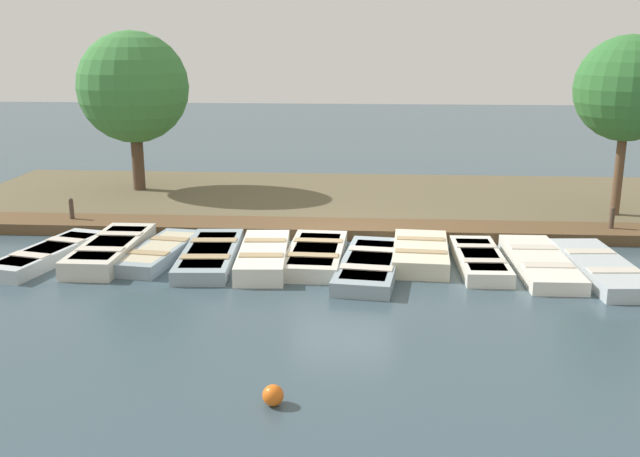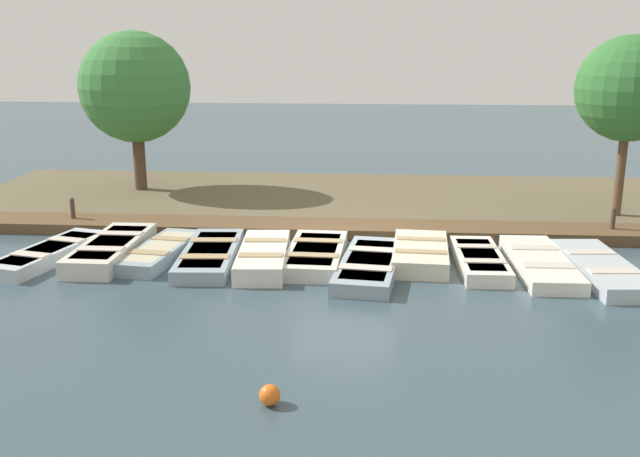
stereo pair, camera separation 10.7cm
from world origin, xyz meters
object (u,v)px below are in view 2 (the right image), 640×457
(rowboat_2, at_px, (160,252))
(rowboat_7, at_px, (420,253))
(rowboat_6, at_px, (370,265))
(rowboat_9, at_px, (540,263))
(mooring_post_far, at_px, (613,223))
(park_tree_far_left, at_px, (135,88))
(rowboat_10, at_px, (601,268))
(rowboat_5, at_px, (315,255))
(rowboat_8, at_px, (479,260))
(rowboat_0, at_px, (49,253))
(park_tree_left, at_px, (629,89))
(rowboat_1, at_px, (111,249))
(rowboat_3, at_px, (210,254))
(rowboat_4, at_px, (263,256))
(mooring_post_near, at_px, (73,213))
(buoy, at_px, (270,395))

(rowboat_2, bearing_deg, rowboat_7, 99.51)
(rowboat_6, bearing_deg, rowboat_9, 103.55)
(mooring_post_far, height_order, park_tree_far_left, park_tree_far_left)
(rowboat_6, bearing_deg, rowboat_10, 97.97)
(rowboat_2, relative_size, rowboat_5, 1.01)
(rowboat_7, relative_size, rowboat_8, 0.94)
(rowboat_0, xyz_separation_m, rowboat_9, (-0.16, 11.23, -0.01))
(rowboat_10, bearing_deg, rowboat_5, -98.85)
(rowboat_0, xyz_separation_m, rowboat_8, (-0.24, 9.90, -0.00))
(rowboat_6, bearing_deg, park_tree_left, 132.91)
(rowboat_1, height_order, rowboat_6, rowboat_1)
(rowboat_3, xyz_separation_m, park_tree_far_left, (-6.98, -3.89, 3.32))
(rowboat_0, relative_size, rowboat_5, 1.11)
(rowboat_1, height_order, rowboat_8, rowboat_1)
(rowboat_4, bearing_deg, rowboat_0, -93.91)
(rowboat_2, distance_m, rowboat_10, 9.94)
(rowboat_8, relative_size, park_tree_far_left, 0.58)
(rowboat_4, height_order, park_tree_left, park_tree_left)
(rowboat_7, relative_size, mooring_post_far, 3.31)
(rowboat_3, distance_m, rowboat_4, 1.29)
(rowboat_3, bearing_deg, mooring_post_near, -124.76)
(rowboat_1, height_order, rowboat_9, rowboat_1)
(rowboat_2, relative_size, park_tree_far_left, 0.61)
(buoy, bearing_deg, rowboat_10, 134.03)
(rowboat_1, relative_size, buoy, 11.31)
(mooring_post_far, bearing_deg, rowboat_2, -77.46)
(rowboat_5, relative_size, mooring_post_far, 3.70)
(rowboat_0, xyz_separation_m, rowboat_7, (-0.52, 8.60, 0.04))
(mooring_post_near, xyz_separation_m, park_tree_left, (-1.92, 14.90, 3.24))
(rowboat_3, relative_size, rowboat_9, 1.00)
(rowboat_4, relative_size, buoy, 10.48)
(rowboat_10, bearing_deg, park_tree_far_left, -124.50)
(rowboat_1, bearing_deg, mooring_post_far, 101.80)
(rowboat_6, relative_size, mooring_post_far, 4.32)
(rowboat_1, relative_size, mooring_post_far, 4.01)
(rowboat_5, bearing_deg, park_tree_far_left, -135.27)
(rowboat_10, xyz_separation_m, mooring_post_near, (-2.99, -13.05, 0.26))
(buoy, bearing_deg, rowboat_5, 179.21)
(rowboat_7, xyz_separation_m, park_tree_far_left, (-6.66, -8.74, 3.27))
(rowboat_2, relative_size, buoy, 10.55)
(rowboat_2, distance_m, rowboat_9, 8.70)
(rowboat_6, bearing_deg, park_tree_far_left, -127.86)
(rowboat_2, height_order, park_tree_far_left, park_tree_far_left)
(mooring_post_near, bearing_deg, rowboat_8, 76.25)
(rowboat_2, height_order, mooring_post_near, mooring_post_near)
(rowboat_7, bearing_deg, rowboat_10, 83.31)
(rowboat_0, distance_m, rowboat_2, 2.55)
(rowboat_9, bearing_deg, rowboat_1, -91.72)
(mooring_post_near, bearing_deg, rowboat_0, 12.00)
(rowboat_7, height_order, mooring_post_near, mooring_post_near)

